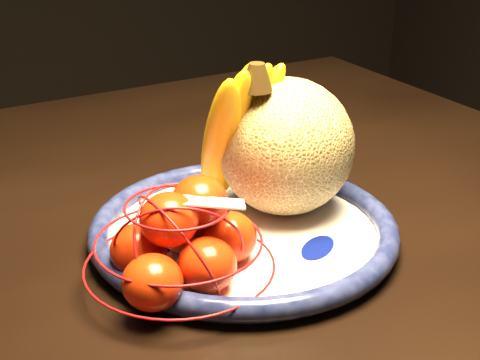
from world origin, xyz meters
name	(u,v)px	position (x,y,z in m)	size (l,w,h in m)	color
dining_table	(12,314)	(-0.08, 0.00, 0.71)	(1.67, 1.12, 0.79)	black
fruit_bowl	(244,231)	(0.17, -0.08, 0.80)	(0.33, 0.33, 0.03)	white
cantaloupe	(285,146)	(0.23, -0.05, 0.88)	(0.15, 0.15, 0.15)	olive
banana_bunch	(232,130)	(0.18, -0.03, 0.90)	(0.12, 0.12, 0.19)	gold
mandarin_bag	(183,242)	(0.08, -0.14, 0.84)	(0.24, 0.24, 0.12)	#FF2B05
price_tag	(206,202)	(0.10, -0.15, 0.88)	(0.07, 0.03, 0.00)	white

